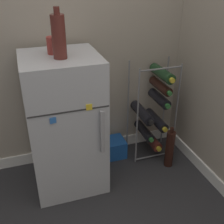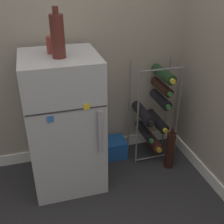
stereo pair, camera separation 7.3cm
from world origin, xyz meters
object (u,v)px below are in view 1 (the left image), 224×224
(wine_rack, at_px, (153,110))
(loose_bottle_floor, at_px, (170,149))
(fridge_top_cup, at_px, (54,45))
(mini_fridge, at_px, (65,124))
(soda_box, at_px, (111,148))
(fridge_top_bottle, at_px, (59,36))

(wine_rack, height_order, loose_bottle_floor, wine_rack)
(fridge_top_cup, height_order, loose_bottle_floor, fridge_top_cup)
(mini_fridge, xyz_separation_m, soda_box, (0.38, 0.17, -0.40))
(fridge_top_bottle, bearing_deg, soda_box, 31.49)
(mini_fridge, xyz_separation_m, fridge_top_bottle, (0.00, -0.06, 0.60))
(soda_box, xyz_separation_m, fridge_top_cup, (-0.40, -0.12, 0.92))
(mini_fridge, distance_m, wine_rack, 0.73)
(soda_box, distance_m, fridge_top_bottle, 1.09)
(fridge_top_bottle, xyz_separation_m, loose_bottle_floor, (0.78, -0.03, -0.91))
(soda_box, bearing_deg, fridge_top_cup, -163.04)
(soda_box, bearing_deg, loose_bottle_floor, -33.53)
(soda_box, distance_m, loose_bottle_floor, 0.48)
(wine_rack, height_order, fridge_top_bottle, fridge_top_bottle)
(mini_fridge, distance_m, soda_box, 0.58)
(mini_fridge, relative_size, loose_bottle_floor, 2.73)
(mini_fridge, bearing_deg, soda_box, 24.51)
(wine_rack, bearing_deg, fridge_top_cup, -174.65)
(mini_fridge, xyz_separation_m, wine_rack, (0.72, 0.12, -0.07))
(fridge_top_bottle, relative_size, loose_bottle_floor, 0.82)
(fridge_top_cup, distance_m, loose_bottle_floor, 1.16)
(loose_bottle_floor, bearing_deg, mini_fridge, 173.26)
(soda_box, xyz_separation_m, loose_bottle_floor, (0.40, -0.26, 0.08))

